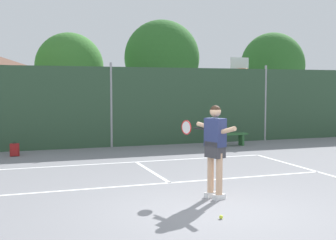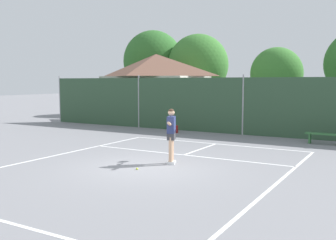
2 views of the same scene
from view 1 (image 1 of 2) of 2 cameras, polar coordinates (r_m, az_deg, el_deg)
ground_plane at (r=8.07m, az=6.16°, el=-11.64°), size 120.00×120.00×0.00m
court_markings at (r=8.64m, az=4.30°, el=-10.54°), size 8.30×11.10×0.01m
chainlink_fence at (r=16.37m, az=-7.35°, el=1.68°), size 26.09×0.09×3.11m
basketball_hoop at (r=20.36m, az=9.14°, el=4.49°), size 0.90×0.67×3.55m
treeline_backdrop at (r=24.47m, az=-16.17°, el=8.19°), size 27.49×4.53×6.95m
tennis_player at (r=8.78m, az=6.03°, el=-2.95°), size 0.63×1.34×1.85m
tennis_ball at (r=7.63m, az=6.87°, el=-12.33°), size 0.07×0.07×0.07m
backpack_red at (r=15.02m, az=-19.20°, el=-3.70°), size 0.30×0.26×0.46m
courtside_bench at (r=16.71m, az=7.65°, el=-2.13°), size 1.60×0.36×0.48m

